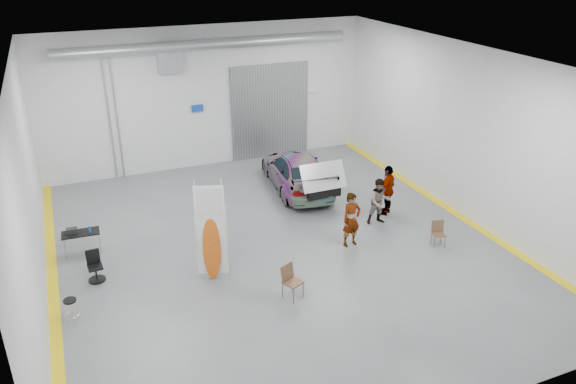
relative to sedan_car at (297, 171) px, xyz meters
name	(u,v)px	position (x,y,z in m)	size (l,w,h in m)	color
ground	(278,246)	(-2.43, -4.06, -0.72)	(16.00, 16.00, 0.00)	slate
room_shell	(259,106)	(-2.19, -1.84, 3.36)	(14.02, 16.18, 6.01)	silver
sedan_car	(297,171)	(0.00, 0.00, 0.00)	(2.03, 4.98, 1.44)	white
person_a	(351,219)	(-0.22, -4.87, 0.20)	(0.67, 0.44, 1.83)	#8A694B
person_b	(379,201)	(1.42, -3.88, 0.11)	(0.81, 0.62, 1.66)	slate
person_c	(388,190)	(2.08, -3.35, 0.21)	(1.08, 0.45, 1.87)	#964F32
surfboard_display	(214,239)	(-4.79, -5.04, 0.54)	(0.84, 0.45, 3.11)	white
folding_chair_near	(293,288)	(-3.13, -6.89, -0.41)	(0.62, 0.66, 0.98)	brown
folding_chair_far	(438,238)	(2.36, -6.02, -0.46)	(0.49, 0.52, 0.83)	brown
shop_stool	(72,311)	(-8.83, -5.68, -0.38)	(0.35, 0.35, 0.68)	black
work_table	(78,233)	(-8.37, -2.04, 0.00)	(1.17, 0.63, 0.93)	#95979D
office_chair	(95,268)	(-8.07, -3.84, -0.31)	(0.50, 0.50, 0.93)	black
trunk_lid	(322,174)	(0.00, -2.24, 0.74)	(1.68, 1.02, 0.04)	silver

